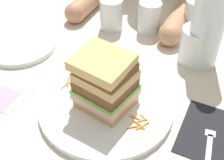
{
  "coord_description": "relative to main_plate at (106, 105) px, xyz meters",
  "views": [
    {
      "loc": [
        0.21,
        -0.42,
        0.46
      ],
      "look_at": [
        0.01,
        0.01,
        0.06
      ],
      "focal_mm": 47.48,
      "sensor_mm": 36.0,
      "label": 1
    }
  ],
  "objects": [
    {
      "name": "side_plate",
      "position": [
        -0.31,
        0.11,
        -0.0
      ],
      "size": [
        0.19,
        0.19,
        0.01
      ],
      "primitive_type": "cylinder",
      "color": "white",
      "rests_on": "ground_plane"
    },
    {
      "name": "carrot_shred_2",
      "position": [
        -0.08,
        0.02,
        0.01
      ],
      "size": [
        0.03,
        0.02,
        0.0
      ],
      "primitive_type": "cylinder",
      "rotation": [
        0.0,
        1.57,
        2.55
      ],
      "color": "orange",
      "rests_on": "main_plate"
    },
    {
      "name": "carrot_shred_10",
      "position": [
        0.09,
        -0.01,
        0.01
      ],
      "size": [
        0.02,
        0.01,
        0.0
      ],
      "primitive_type": "cylinder",
      "rotation": [
        0.0,
        1.57,
        2.65
      ],
      "color": "orange",
      "rests_on": "main_plate"
    },
    {
      "name": "carrot_shred_5",
      "position": [
        -0.08,
        0.03,
        0.01
      ],
      "size": [
        0.01,
        0.02,
        0.0
      ],
      "primitive_type": "cylinder",
      "rotation": [
        0.0,
        1.57,
        1.16
      ],
      "color": "orange",
      "rests_on": "main_plate"
    },
    {
      "name": "carrot_shred_8",
      "position": [
        0.07,
        -0.01,
        0.01
      ],
      "size": [
        0.03,
        0.01,
        0.0
      ],
      "primitive_type": "cylinder",
      "rotation": [
        0.0,
        1.57,
        6.2
      ],
      "color": "orange",
      "rests_on": "main_plate"
    },
    {
      "name": "carrot_shred_7",
      "position": [
        0.09,
        -0.04,
        0.01
      ],
      "size": [
        0.02,
        0.01,
        0.0
      ],
      "primitive_type": "cylinder",
      "rotation": [
        0.0,
        1.57,
        3.34
      ],
      "color": "orange",
      "rests_on": "main_plate"
    },
    {
      "name": "ground_plane",
      "position": [
        -0.01,
        0.02,
        -0.01
      ],
      "size": [
        3.0,
        3.0,
        0.0
      ],
      "primitive_type": "plane",
      "color": "beige"
    },
    {
      "name": "carrot_shred_3",
      "position": [
        -0.11,
        0.03,
        0.01
      ],
      "size": [
        0.02,
        0.03,
        0.0
      ],
      "primitive_type": "cylinder",
      "rotation": [
        0.0,
        1.57,
        5.18
      ],
      "color": "orange",
      "rests_on": "main_plate"
    },
    {
      "name": "carrot_shred_11",
      "position": [
        0.08,
        -0.04,
        0.01
      ],
      "size": [
        0.02,
        0.02,
        0.0
      ],
      "primitive_type": "cylinder",
      "rotation": [
        0.0,
        1.57,
        3.82
      ],
      "color": "orange",
      "rests_on": "main_plate"
    },
    {
      "name": "sandwich",
      "position": [
        -0.0,
        -0.0,
        0.07
      ],
      "size": [
        0.12,
        0.12,
        0.12
      ],
      "color": "tan",
      "rests_on": "main_plate"
    },
    {
      "name": "carrot_shred_12",
      "position": [
        0.09,
        -0.03,
        0.01
      ],
      "size": [
        0.02,
        0.03,
        0.0
      ],
      "primitive_type": "cylinder",
      "rotation": [
        0.0,
        1.57,
        4.19
      ],
      "color": "orange",
      "rests_on": "main_plate"
    },
    {
      "name": "carrot_shred_1",
      "position": [
        -0.09,
        0.01,
        0.01
      ],
      "size": [
        0.02,
        0.02,
        0.0
      ],
      "primitive_type": "cylinder",
      "rotation": [
        0.0,
        1.57,
        2.44
      ],
      "color": "orange",
      "rests_on": "main_plate"
    },
    {
      "name": "knife",
      "position": [
        -0.17,
        -0.01,
        -0.01
      ],
      "size": [
        0.04,
        0.2,
        0.0
      ],
      "color": "silver",
      "rests_on": "ground_plane"
    },
    {
      "name": "main_plate",
      "position": [
        0.0,
        0.0,
        0.0
      ],
      "size": [
        0.28,
        0.28,
        0.02
      ],
      "primitive_type": "cylinder",
      "color": "white",
      "rests_on": "ground_plane"
    },
    {
      "name": "fork",
      "position": [
        0.22,
        -0.0,
        -0.0
      ],
      "size": [
        0.03,
        0.17,
        0.0
      ],
      "color": "silver",
      "rests_on": "napkin_dark"
    },
    {
      "name": "empty_tumbler_0",
      "position": [
        -0.02,
        0.34,
        0.04
      ],
      "size": [
        0.06,
        0.06,
        0.09
      ],
      "primitive_type": "cylinder",
      "color": "silver",
      "rests_on": "ground_plane"
    },
    {
      "name": "empty_tumbler_1",
      "position": [
        -0.13,
        0.3,
        0.04
      ],
      "size": [
        0.07,
        0.07,
        0.09
      ],
      "primitive_type": "cylinder",
      "color": "silver",
      "rests_on": "ground_plane"
    },
    {
      "name": "water_bottle",
      "position": [
        0.14,
        0.25,
        0.13
      ],
      "size": [
        0.08,
        0.08,
        0.3
      ],
      "color": "silver",
      "rests_on": "ground_plane"
    },
    {
      "name": "carrot_shred_4",
      "position": [
        -0.07,
        0.01,
        0.01
      ],
      "size": [
        0.02,
        0.02,
        0.0
      ],
      "primitive_type": "cylinder",
      "rotation": [
        0.0,
        1.57,
        5.47
      ],
      "color": "orange",
      "rests_on": "main_plate"
    },
    {
      "name": "carrot_shred_9",
      "position": [
        0.08,
        -0.02,
        0.01
      ],
      "size": [
        0.02,
        0.02,
        0.0
      ],
      "primitive_type": "cylinder",
      "rotation": [
        0.0,
        1.57,
        0.76
      ],
      "color": "orange",
      "rests_on": "main_plate"
    },
    {
      "name": "napkin_dark",
      "position": [
        0.22,
        0.02,
        -0.01
      ],
      "size": [
        0.12,
        0.15,
        0.0
      ],
      "primitive_type": "cube",
      "rotation": [
        0.0,
        0.0,
        -0.02
      ],
      "color": "black",
      "rests_on": "ground_plane"
    },
    {
      "name": "empty_tumbler_2",
      "position": [
        0.1,
        0.39,
        0.04
      ],
      "size": [
        0.07,
        0.07,
        0.1
      ],
      "primitive_type": "cylinder",
      "color": "silver",
      "rests_on": "ground_plane"
    },
    {
      "name": "carrot_shred_0",
      "position": [
        -0.11,
        0.01,
        0.01
      ],
      "size": [
        0.01,
        0.02,
        0.0
      ],
      "primitive_type": "cylinder",
      "rotation": [
        0.0,
        1.57,
        1.44
      ],
      "color": "orange",
      "rests_on": "main_plate"
    },
    {
      "name": "juice_glass",
      "position": [
        0.13,
        0.25,
        0.03
      ],
      "size": [
        0.08,
        0.08,
        0.09
      ],
      "color": "white",
      "rests_on": "ground_plane"
    },
    {
      "name": "carrot_shred_6",
      "position": [
        0.08,
        -0.03,
        0.01
      ],
      "size": [
        0.03,
        0.01,
        0.0
      ],
      "primitive_type": "cylinder",
      "rotation": [
        0.0,
        1.57,
        2.78
      ],
      "color": "orange",
      "rests_on": "main_plate"
    }
  ]
}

